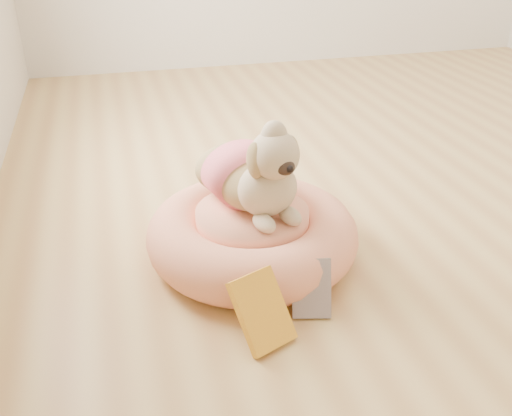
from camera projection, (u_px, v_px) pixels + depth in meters
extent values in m
plane|color=tan|center=(441.00, 176.00, 2.66)|extent=(4.50, 4.50, 0.00)
cylinder|color=#F5885F|center=(252.00, 243.00, 2.03)|extent=(0.54, 0.54, 0.11)
torus|color=#F5885F|center=(252.00, 234.00, 2.01)|extent=(0.74, 0.74, 0.19)
cylinder|color=#F5885F|center=(252.00, 223.00, 1.99)|extent=(0.39, 0.39, 0.10)
cube|color=yellow|center=(262.00, 311.00, 1.62)|extent=(0.19, 0.20, 0.20)
cube|color=silver|center=(312.00, 288.00, 1.74)|extent=(0.14, 0.13, 0.17)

